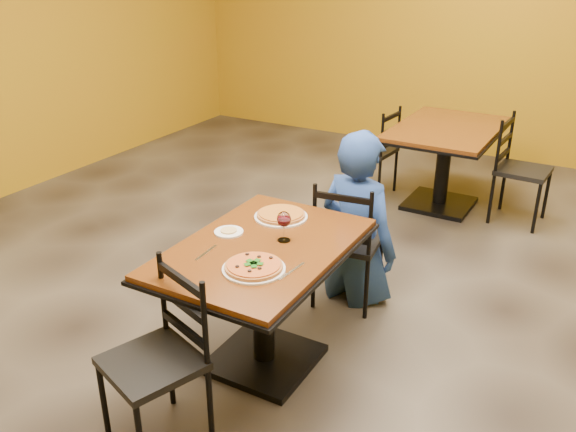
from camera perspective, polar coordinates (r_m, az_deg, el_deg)
The scene contains 18 objects.
floor at distance 3.94m, azimuth 1.62°, elevation -9.69°, with size 7.00×8.00×0.01m, color black.
wall_back at distance 7.11m, azimuth 17.82°, elevation 17.35°, with size 7.00×0.01×3.00m, color #A57212.
table_main at distance 3.28m, azimuth -2.39°, elevation -5.78°, with size 0.83×1.23×0.75m.
table_second at distance 5.58m, azimuth 14.57°, elevation 6.27°, with size 0.88×1.30×0.75m.
chair_main_near at distance 2.91m, azimuth -12.67°, elevation -13.47°, with size 0.40×0.40×0.88m, color black, non-canonical shape.
chair_main_far at distance 3.96m, azimuth 5.75°, elevation -2.37°, with size 0.39×0.39×0.87m, color black, non-canonical shape.
chair_second_left at distance 5.82m, azimuth 7.97°, elevation 6.10°, with size 0.38×0.38×0.84m, color black, non-canonical shape.
chair_second_right at distance 5.50m, azimuth 21.28°, elevation 3.95°, with size 0.41×0.41×0.91m, color black, non-canonical shape.
diner at distance 3.98m, azimuth 6.68°, elevation 0.04°, with size 0.59×0.38×1.16m, color navy.
plate_main at distance 2.95m, azimuth -3.24°, elevation -4.98°, with size 0.31×0.31×0.01m, color white.
pizza_main at distance 2.94m, azimuth -3.25°, elevation -4.71°, with size 0.28×0.28×0.02m, color #9A140B.
plate_far at distance 3.50m, azimuth -0.67°, elevation -0.06°, with size 0.31×0.31×0.01m, color white.
pizza_far at distance 3.50m, azimuth -0.67°, elevation 0.18°, with size 0.28×0.28×0.02m, color orange.
side_plate at distance 3.33m, azimuth -5.60°, elevation -1.50°, with size 0.16×0.16×0.01m, color white.
dip at distance 3.33m, azimuth -5.61°, elevation -1.36°, with size 0.09×0.09×0.01m, color tan.
wine_glass at distance 3.19m, azimuth -0.39°, elevation -0.87°, with size 0.08×0.08×0.18m, color white, non-canonical shape.
fork at distance 3.13m, azimuth -7.72°, elevation -3.44°, with size 0.01×0.19×0.00m, color silver.
knife at distance 2.93m, azimuth 0.36°, elevation -5.22°, with size 0.01×0.21×0.00m, color silver.
Camera 1 is at (1.52, -2.91, 2.18)m, focal length 37.75 mm.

